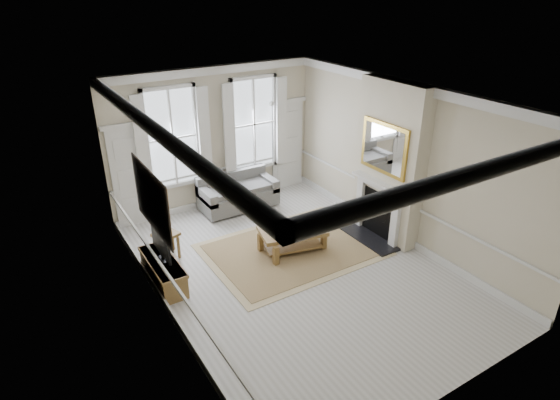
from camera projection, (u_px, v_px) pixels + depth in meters
floor at (297, 270)px, 9.15m from camera, size 7.20×7.20×0.00m
ceiling at (300, 97)px, 7.68m from camera, size 7.20×7.20×0.00m
back_wall at (214, 138)px, 11.18m from camera, size 5.20×0.00×5.20m
left_wall at (158, 228)px, 7.18m from camera, size 0.00×7.20×7.20m
right_wall at (403, 164)px, 9.65m from camera, size 0.00×7.20×7.20m
window_left at (172, 138)px, 10.55m from camera, size 1.26×0.20×2.20m
window_right at (254, 124)px, 11.55m from camera, size 1.26×0.20×2.20m
door_left at (132, 178)px, 10.41m from camera, size 0.90×0.08×2.30m
door_right at (287, 146)px, 12.36m from camera, size 0.90×0.08×2.30m
painting at (152, 200)px, 7.28m from camera, size 0.05×1.66×1.06m
chimney_breast at (390, 162)px, 9.72m from camera, size 0.35×1.70×3.38m
hearth at (368, 238)px, 10.24m from camera, size 0.55×1.50×0.05m
fireplace at (377, 207)px, 10.03m from camera, size 0.21×1.45×1.33m
mirror at (384, 148)px, 9.47m from camera, size 0.06×1.26×1.06m
sofa at (237, 194)px, 11.52m from camera, size 1.86×0.91×0.86m
side_table at (166, 238)px, 9.44m from camera, size 0.56×0.56×0.53m
rug at (292, 249)px, 9.82m from camera, size 3.50×2.60×0.02m
coffee_table at (292, 233)px, 9.65m from camera, size 1.48×1.07×0.50m
ceramic_pot_a at (281, 229)px, 9.51m from camera, size 0.12×0.12×0.12m
ceramic_pot_b at (302, 226)px, 9.65m from camera, size 0.14×0.14×0.10m
bowl at (292, 225)px, 9.70m from camera, size 0.25×0.25×0.06m
tv_stand at (163, 272)px, 8.67m from camera, size 0.44×1.38×0.49m
tv at (161, 242)px, 8.40m from camera, size 0.08×0.90×0.68m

